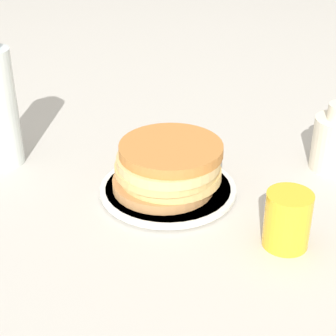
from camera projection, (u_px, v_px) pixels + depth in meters
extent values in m
plane|color=#BCB7AD|center=(184.00, 191.00, 0.92)|extent=(4.00, 4.00, 0.00)
cylinder|color=silver|center=(168.00, 190.00, 0.91)|extent=(0.20, 0.20, 0.01)
cylinder|color=silver|center=(168.00, 189.00, 0.91)|extent=(0.22, 0.22, 0.01)
cylinder|color=tan|center=(163.00, 183.00, 0.91)|extent=(0.16, 0.16, 0.02)
cylinder|color=#DFB66C|center=(171.00, 173.00, 0.90)|extent=(0.16, 0.16, 0.02)
cylinder|color=tan|center=(166.00, 168.00, 0.89)|extent=(0.16, 0.16, 0.01)
cylinder|color=#DBB879|center=(169.00, 160.00, 0.88)|extent=(0.16, 0.16, 0.02)
cylinder|color=#BE7838|center=(171.00, 149.00, 0.88)|extent=(0.16, 0.16, 0.02)
cylinder|color=yellow|center=(287.00, 220.00, 0.78)|extent=(0.07, 0.07, 0.08)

